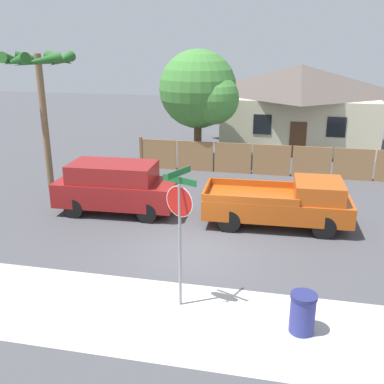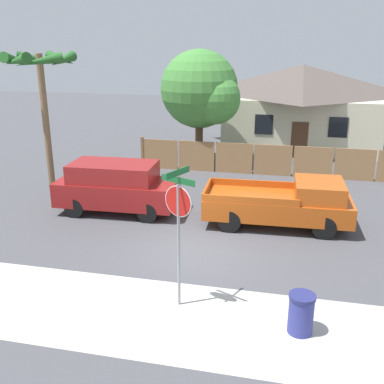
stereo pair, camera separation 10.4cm
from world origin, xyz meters
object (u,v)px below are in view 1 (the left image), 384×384
(red_suv, at_px, (116,186))
(orange_pickup, at_px, (284,203))
(stop_sign, at_px, (180,215))
(oak_tree, at_px, (201,91))
(palm_tree, at_px, (39,72))
(trash_bin, at_px, (303,313))
(house, at_px, (299,104))

(red_suv, bearing_deg, orange_pickup, -2.11)
(red_suv, distance_m, stop_sign, 6.98)
(oak_tree, relative_size, palm_tree, 1.01)
(palm_tree, distance_m, trash_bin, 14.29)
(palm_tree, height_order, trash_bin, palm_tree)
(oak_tree, relative_size, red_suv, 1.28)
(house, distance_m, trash_bin, 19.92)
(red_suv, bearing_deg, trash_bin, -44.46)
(orange_pickup, relative_size, stop_sign, 1.47)
(oak_tree, xyz_separation_m, trash_bin, (4.98, -13.70, -3.31))
(oak_tree, bearing_deg, stop_sign, -81.10)
(trash_bin, bearing_deg, red_suv, 137.74)
(house, distance_m, red_suv, 15.32)
(house, bearing_deg, oak_tree, -129.09)
(orange_pickup, bearing_deg, trash_bin, -86.98)
(stop_sign, bearing_deg, palm_tree, 158.58)
(oak_tree, height_order, palm_tree, oak_tree)
(oak_tree, relative_size, stop_sign, 1.68)
(palm_tree, height_order, orange_pickup, palm_tree)
(palm_tree, relative_size, orange_pickup, 1.14)
(oak_tree, height_order, stop_sign, oak_tree)
(red_suv, distance_m, trash_bin, 9.16)
(stop_sign, bearing_deg, orange_pickup, 91.18)
(stop_sign, xyz_separation_m, trash_bin, (2.91, -0.49, -1.90))
(house, relative_size, stop_sign, 2.73)
(house, distance_m, oak_tree, 7.98)
(oak_tree, distance_m, trash_bin, 14.95)
(red_suv, relative_size, orange_pickup, 0.89)
(house, distance_m, palm_tree, 15.89)
(oak_tree, bearing_deg, red_suv, -103.30)
(palm_tree, relative_size, trash_bin, 6.12)
(house, bearing_deg, orange_pickup, -92.30)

